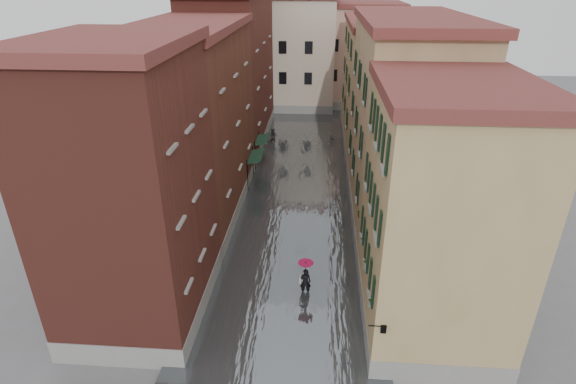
% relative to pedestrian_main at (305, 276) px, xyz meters
% --- Properties ---
extents(ground, '(120.00, 120.00, 0.00)m').
position_rel_pedestrian_main_xyz_m(ground, '(-1.06, 0.41, -1.19)').
color(ground, '#5D5D5F').
rests_on(ground, ground).
extents(floodwater, '(10.00, 60.00, 0.20)m').
position_rel_pedestrian_main_xyz_m(floodwater, '(-1.06, 13.41, -1.09)').
color(floodwater, '#4E5456').
rests_on(floodwater, ground).
extents(building_left_near, '(6.00, 8.00, 13.00)m').
position_rel_pedestrian_main_xyz_m(building_left_near, '(-8.06, -1.59, 5.31)').
color(building_left_near, maroon).
rests_on(building_left_near, ground).
extents(building_left_mid, '(6.00, 14.00, 12.50)m').
position_rel_pedestrian_main_xyz_m(building_left_mid, '(-8.06, 9.41, 5.06)').
color(building_left_mid, '#5B2D1C').
rests_on(building_left_mid, ground).
extents(building_left_far, '(6.00, 16.00, 14.00)m').
position_rel_pedestrian_main_xyz_m(building_left_far, '(-8.06, 24.41, 5.81)').
color(building_left_far, maroon).
rests_on(building_left_far, ground).
extents(building_right_near, '(6.00, 8.00, 11.50)m').
position_rel_pedestrian_main_xyz_m(building_right_near, '(5.94, -1.59, 4.56)').
color(building_right_near, '#97824E').
rests_on(building_right_near, ground).
extents(building_right_mid, '(6.00, 14.00, 13.00)m').
position_rel_pedestrian_main_xyz_m(building_right_mid, '(5.94, 9.41, 5.31)').
color(building_right_mid, tan).
rests_on(building_right_mid, ground).
extents(building_right_far, '(6.00, 16.00, 11.50)m').
position_rel_pedestrian_main_xyz_m(building_right_far, '(5.94, 24.41, 4.56)').
color(building_right_far, '#97824E').
rests_on(building_right_far, ground).
extents(building_end_cream, '(12.00, 9.00, 13.00)m').
position_rel_pedestrian_main_xyz_m(building_end_cream, '(-4.06, 38.41, 5.31)').
color(building_end_cream, '#C1AD99').
rests_on(building_end_cream, ground).
extents(building_end_pink, '(10.00, 9.00, 12.00)m').
position_rel_pedestrian_main_xyz_m(building_end_pink, '(4.94, 40.41, 4.81)').
color(building_end_pink, tan).
rests_on(building_end_pink, ground).
extents(awning_near, '(1.09, 3.05, 2.80)m').
position_rel_pedestrian_main_xyz_m(awning_near, '(-4.54, 13.71, 1.27)').
color(awning_near, black).
rests_on(awning_near, ground).
extents(awning_far, '(1.09, 2.80, 2.80)m').
position_rel_pedestrian_main_xyz_m(awning_far, '(-4.55, 17.73, 1.27)').
color(awning_far, black).
rests_on(awning_far, ground).
extents(wall_lantern, '(0.71, 0.22, 0.35)m').
position_rel_pedestrian_main_xyz_m(wall_lantern, '(3.27, -5.59, 1.81)').
color(wall_lantern, black).
rests_on(wall_lantern, ground).
extents(window_planters, '(0.59, 8.61, 0.84)m').
position_rel_pedestrian_main_xyz_m(window_planters, '(3.06, -0.41, 2.32)').
color(window_planters, brown).
rests_on(window_planters, ground).
extents(pedestrian_main, '(0.85, 0.85, 2.06)m').
position_rel_pedestrian_main_xyz_m(pedestrian_main, '(0.00, 0.00, 0.00)').
color(pedestrian_main, black).
rests_on(pedestrian_main, ground).
extents(pedestrian_far, '(0.87, 0.71, 1.64)m').
position_rel_pedestrian_main_xyz_m(pedestrian_far, '(-4.17, 23.46, -0.37)').
color(pedestrian_far, black).
rests_on(pedestrian_far, ground).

